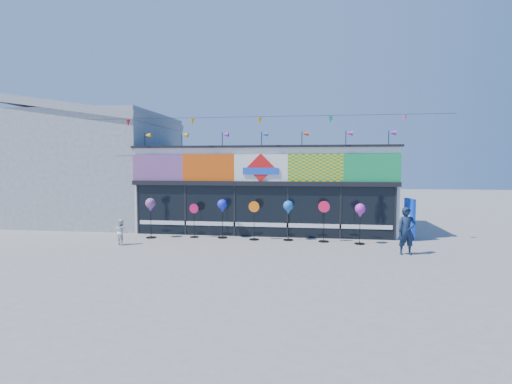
% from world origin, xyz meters
% --- Properties ---
extents(ground, '(80.00, 80.00, 0.00)m').
position_xyz_m(ground, '(0.00, 0.00, 0.00)').
color(ground, slate).
rests_on(ground, ground).
extents(kite_shop, '(16.00, 5.70, 5.31)m').
position_xyz_m(kite_shop, '(0.00, 5.94, 2.05)').
color(kite_shop, white).
rests_on(kite_shop, ground).
extents(neighbour_building, '(8.18, 7.20, 6.87)m').
position_xyz_m(neighbour_building, '(-10.00, 7.00, 3.20)').
color(neighbour_building, '#ACAEB1').
rests_on(neighbour_building, ground).
extents(blue_sign, '(0.30, 0.90, 1.78)m').
position_xyz_m(blue_sign, '(6.45, 3.67, 0.89)').
color(blue_sign, blue).
rests_on(blue_sign, ground).
extents(spinner_0, '(0.45, 0.45, 1.77)m').
position_xyz_m(spinner_0, '(-4.78, 2.45, 1.41)').
color(spinner_0, black).
rests_on(spinner_0, ground).
extents(spinner_1, '(0.42, 0.38, 1.50)m').
position_xyz_m(spinner_1, '(-2.92, 2.83, 0.80)').
color(spinner_1, black).
rests_on(spinner_1, ground).
extents(spinner_2, '(0.43, 0.43, 1.72)m').
position_xyz_m(spinner_2, '(-1.64, 2.88, 1.37)').
color(spinner_2, black).
rests_on(spinner_2, ground).
extents(spinner_3, '(0.47, 0.42, 1.67)m').
position_xyz_m(spinner_3, '(-0.19, 2.64, 0.88)').
color(spinner_3, black).
rests_on(spinner_3, ground).
extents(spinner_4, '(0.43, 0.43, 1.71)m').
position_xyz_m(spinner_4, '(1.27, 2.74, 1.37)').
color(spinner_4, black).
rests_on(spinner_4, ground).
extents(spinner_5, '(0.48, 0.44, 1.73)m').
position_xyz_m(spinner_5, '(2.77, 2.61, 0.91)').
color(spinner_5, black).
rests_on(spinner_5, ground).
extents(spinner_6, '(0.42, 0.42, 1.67)m').
position_xyz_m(spinner_6, '(4.21, 2.33, 1.33)').
color(spinner_6, black).
rests_on(spinner_6, ground).
extents(adult_man, '(0.66, 0.47, 1.72)m').
position_xyz_m(adult_man, '(5.66, 0.64, 0.86)').
color(adult_man, '#111E37').
rests_on(adult_man, ground).
extents(child, '(0.58, 0.49, 1.04)m').
position_xyz_m(child, '(-5.37, 0.87, 0.52)').
color(child, white).
rests_on(child, ground).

